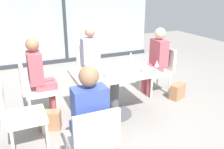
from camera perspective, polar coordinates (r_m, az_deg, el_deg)
The scene contains 23 objects.
ground_plane at distance 3.98m, azimuth 0.59°, elevation -9.29°, with size 12.00×12.00×0.00m, color gray.
window_wall_backdrop at distance 6.55m, azimuth -11.25°, elevation 13.23°, with size 4.85×0.10×2.70m.
dining_table_main at distance 3.74m, azimuth 0.62°, elevation -2.14°, with size 1.28×0.79×0.73m.
chair_far_right at distance 4.68m, azimuth 11.29°, elevation 1.59°, with size 0.50×0.46×0.87m.
chair_front_left at distance 2.54m, azimuth -4.64°, elevation -14.90°, with size 0.46×0.50×0.87m.
chair_far_left at distance 3.91m, azimuth -18.02°, elevation -2.79°, with size 0.50×0.46×0.87m.
chair_near_window at distance 4.79m, azimuth -5.20°, elevation 2.33°, with size 0.46×0.51×0.87m.
chair_side_end at distance 3.20m, azimuth -21.46°, elevation -8.48°, with size 0.50×0.46×0.87m.
person_far_right at distance 4.56m, azimuth 10.33°, elevation 3.84°, with size 0.39×0.34×1.26m.
person_front_left at distance 2.52m, azimuth -5.60°, elevation -9.78°, with size 0.34×0.39×1.26m.
person_far_left at distance 3.85m, azimuth -16.74°, elevation 0.23°, with size 0.39×0.34×1.26m.
person_near_window at distance 4.63m, azimuth -4.84°, elevation 4.35°, with size 0.34×0.39×1.26m.
wine_glass_0 at distance 3.36m, azimuth -6.36°, elevation 1.06°, with size 0.07×0.07×0.18m.
wine_glass_1 at distance 3.62m, azimuth -3.76°, elevation 2.52°, with size 0.07×0.07×0.18m.
wine_glass_2 at distance 3.68m, azimuth 10.58°, elevation 2.54°, with size 0.07×0.07×0.18m.
wine_glass_3 at distance 3.62m, azimuth 7.79°, elevation 2.40°, with size 0.07×0.07×0.18m.
wine_glass_4 at distance 3.38m, azimuth -1.37°, elevation 1.27°, with size 0.07×0.07×0.18m.
wine_glass_5 at distance 3.39m, azimuth -3.38°, elevation 1.31°, with size 0.07×0.07×0.18m.
wine_glass_6 at distance 4.09m, azimuth 4.49°, elevation 4.58°, with size 0.07×0.07×0.18m.
coffee_cup at distance 3.83m, azimuth -4.15°, elevation 2.15°, with size 0.08×0.08×0.09m, color white.
cell_phone_on_table at distance 3.62m, azimuth -5.19°, elevation 0.36°, with size 0.07×0.14×0.01m, color black.
handbag_0 at distance 4.60m, azimuth 15.24°, elevation -3.86°, with size 0.30×0.16×0.28m, color #A3704C.
handbag_2 at distance 3.65m, azimuth -14.44°, elevation -10.40°, with size 0.30×0.16×0.28m, color #A3704C.
Camera 1 is at (-1.43, -3.16, 1.95)m, focal length 38.63 mm.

